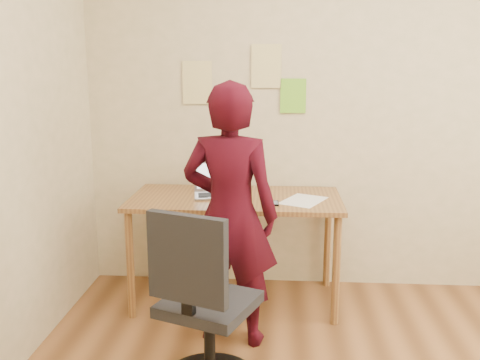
# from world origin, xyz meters

# --- Properties ---
(room) EXTENTS (3.58, 3.58, 2.78)m
(room) POSITION_xyz_m (0.00, 0.00, 1.35)
(room) COLOR brown
(room) RESTS_ON ground
(desk) EXTENTS (1.40, 0.70, 0.74)m
(desk) POSITION_xyz_m (-0.65, 1.38, 0.65)
(desk) COLOR olive
(desk) RESTS_ON ground
(laptop) EXTENTS (0.34, 0.32, 0.22)m
(laptop) POSITION_xyz_m (-0.78, 1.43, 0.79)
(laptop) COLOR #AAAAB1
(laptop) RESTS_ON desk
(paper_sheet) EXTENTS (0.35, 0.39, 0.00)m
(paper_sheet) POSITION_xyz_m (-0.21, 1.32, 0.74)
(paper_sheet) COLOR white
(paper_sheet) RESTS_ON desk
(phone) EXTENTS (0.07, 0.12, 0.01)m
(phone) POSITION_xyz_m (-0.40, 1.22, 0.74)
(phone) COLOR black
(phone) RESTS_ON desk
(wall_note_left) EXTENTS (0.21, 0.00, 0.30)m
(wall_note_left) POSITION_xyz_m (-0.95, 1.74, 1.48)
(wall_note_left) COLOR #E9D78B
(wall_note_left) RESTS_ON room
(wall_note_mid) EXTENTS (0.21, 0.00, 0.30)m
(wall_note_mid) POSITION_xyz_m (-0.47, 1.74, 1.60)
(wall_note_mid) COLOR #E9D78B
(wall_note_mid) RESTS_ON room
(wall_note_right) EXTENTS (0.18, 0.00, 0.24)m
(wall_note_right) POSITION_xyz_m (-0.28, 1.74, 1.39)
(wall_note_right) COLOR #7BD52F
(wall_note_right) RESTS_ON room
(office_chair) EXTENTS (0.54, 0.55, 0.95)m
(office_chair) POSITION_xyz_m (-0.73, 0.32, 0.41)
(office_chair) COLOR black
(office_chair) RESTS_ON ground
(person) EXTENTS (0.61, 0.45, 1.53)m
(person) POSITION_xyz_m (-0.64, 0.85, 0.76)
(person) COLOR #350711
(person) RESTS_ON ground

